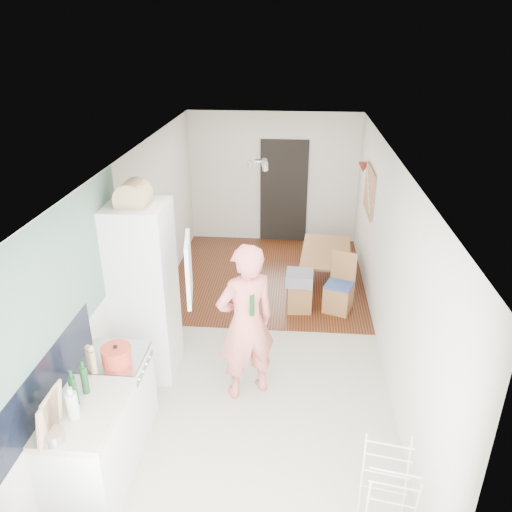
# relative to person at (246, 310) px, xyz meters

# --- Properties ---
(room_shell) EXTENTS (3.20, 7.00, 2.50)m
(room_shell) POSITION_rel_person_xyz_m (0.05, 1.11, 0.15)
(room_shell) COLOR silver
(room_shell) RESTS_ON ground
(floor) EXTENTS (3.20, 7.00, 0.01)m
(floor) POSITION_rel_person_xyz_m (0.05, 1.11, -1.10)
(floor) COLOR beige
(floor) RESTS_ON ground
(wood_floor_overlay) EXTENTS (3.20, 3.30, 0.01)m
(wood_floor_overlay) POSITION_rel_person_xyz_m (0.05, 2.96, -1.10)
(wood_floor_overlay) COLOR #583215
(wood_floor_overlay) RESTS_ON room_shell
(sage_wall_panel) EXTENTS (0.02, 3.00, 1.30)m
(sage_wall_panel) POSITION_rel_person_xyz_m (-1.54, -0.89, 0.75)
(sage_wall_panel) COLOR slate
(sage_wall_panel) RESTS_ON room_shell
(tile_splashback) EXTENTS (0.02, 1.90, 0.50)m
(tile_splashback) POSITION_rel_person_xyz_m (-1.53, -1.44, 0.05)
(tile_splashback) COLOR black
(tile_splashback) RESTS_ON room_shell
(doorway_recess) EXTENTS (0.90, 0.04, 2.00)m
(doorway_recess) POSITION_rel_person_xyz_m (0.25, 4.59, -0.10)
(doorway_recess) COLOR black
(doorway_recess) RESTS_ON room_shell
(base_cabinet) EXTENTS (0.60, 0.90, 0.86)m
(base_cabinet) POSITION_rel_person_xyz_m (-1.25, -1.44, -0.67)
(base_cabinet) COLOR white
(base_cabinet) RESTS_ON room_shell
(worktop) EXTENTS (0.62, 0.92, 0.06)m
(worktop) POSITION_rel_person_xyz_m (-1.25, -1.44, -0.21)
(worktop) COLOR beige
(worktop) RESTS_ON room_shell
(range_cooker) EXTENTS (0.60, 0.60, 0.88)m
(range_cooker) POSITION_rel_person_xyz_m (-1.25, -0.69, -0.66)
(range_cooker) COLOR white
(range_cooker) RESTS_ON room_shell
(cooker_top) EXTENTS (0.60, 0.60, 0.04)m
(cooker_top) POSITION_rel_person_xyz_m (-1.25, -0.69, -0.20)
(cooker_top) COLOR #B1B1B3
(cooker_top) RESTS_ON room_shell
(fridge_housing) EXTENTS (0.66, 0.66, 2.15)m
(fridge_housing) POSITION_rel_person_xyz_m (-1.22, 0.33, -0.03)
(fridge_housing) COLOR white
(fridge_housing) RESTS_ON room_shell
(fridge_door) EXTENTS (0.14, 0.56, 0.70)m
(fridge_door) POSITION_rel_person_xyz_m (-0.61, 0.03, 0.45)
(fridge_door) COLOR white
(fridge_door) RESTS_ON room_shell
(fridge_interior) EXTENTS (0.02, 0.52, 0.66)m
(fridge_interior) POSITION_rel_person_xyz_m (-0.91, 0.33, 0.45)
(fridge_interior) COLOR white
(fridge_interior) RESTS_ON room_shell
(pinboard) EXTENTS (0.03, 0.90, 0.70)m
(pinboard) POSITION_rel_person_xyz_m (1.63, 3.01, 0.45)
(pinboard) COLOR tan
(pinboard) RESTS_ON room_shell
(pinboard_frame) EXTENTS (0.00, 0.94, 0.74)m
(pinboard_frame) POSITION_rel_person_xyz_m (1.62, 3.01, 0.45)
(pinboard_frame) COLOR olive
(pinboard_frame) RESTS_ON room_shell
(wall_sconce) EXTENTS (0.18, 0.18, 0.16)m
(wall_sconce) POSITION_rel_person_xyz_m (1.59, 3.66, 0.65)
(wall_sconce) COLOR maroon
(wall_sconce) RESTS_ON room_shell
(person) EXTENTS (0.96, 0.86, 2.20)m
(person) POSITION_rel_person_xyz_m (0.00, 0.00, 0.00)
(person) COLOR #E07268
(person) RESTS_ON floor
(dining_table) EXTENTS (0.76, 1.25, 0.42)m
(dining_table) POSITION_rel_person_xyz_m (1.05, 3.00, -0.89)
(dining_table) COLOR olive
(dining_table) RESTS_ON floor
(dining_chair) EXTENTS (0.48, 0.48, 0.90)m
(dining_chair) POSITION_rel_person_xyz_m (1.17, 1.93, -0.65)
(dining_chair) COLOR olive
(dining_chair) RESTS_ON floor
(stool) EXTENTS (0.38, 0.38, 0.46)m
(stool) POSITION_rel_person_xyz_m (0.59, 1.90, -0.87)
(stool) COLOR olive
(stool) RESTS_ON floor
(grey_drape) EXTENTS (0.40, 0.40, 0.17)m
(grey_drape) POSITION_rel_person_xyz_m (0.59, 1.88, -0.55)
(grey_drape) COLOR gray
(grey_drape) RESTS_ON stool
(drying_rack) EXTENTS (0.45, 0.42, 0.77)m
(drying_rack) POSITION_rel_person_xyz_m (1.34, -1.60, -0.72)
(drying_rack) COLOR white
(drying_rack) RESTS_ON floor
(bread_bin) EXTENTS (0.42, 0.41, 0.19)m
(bread_bin) POSITION_rel_person_xyz_m (-1.22, 0.30, 1.14)
(bread_bin) COLOR tan
(bread_bin) RESTS_ON fridge_housing
(red_casserole) EXTENTS (0.36, 0.36, 0.17)m
(red_casserole) POSITION_rel_person_xyz_m (-1.17, -0.79, -0.10)
(red_casserole) COLOR red
(red_casserole) RESTS_ON cooker_top
(steel_pan) EXTENTS (0.22, 0.22, 0.09)m
(steel_pan) POSITION_rel_person_xyz_m (-1.33, -1.81, -0.14)
(steel_pan) COLOR #B1B1B3
(steel_pan) RESTS_ON worktop
(held_bottle) EXTENTS (0.05, 0.05, 0.25)m
(held_bottle) POSITION_rel_person_xyz_m (0.08, -0.11, 0.12)
(held_bottle) COLOR #153D1C
(held_bottle) RESTS_ON person
(bottle_a) EXTENTS (0.07, 0.07, 0.27)m
(bottle_a) POSITION_rel_person_xyz_m (-1.29, -1.24, -0.05)
(bottle_a) COLOR #153D1C
(bottle_a) RESTS_ON worktop
(bottle_b) EXTENTS (0.07, 0.07, 0.28)m
(bottle_b) POSITION_rel_person_xyz_m (-1.32, -1.39, -0.04)
(bottle_b) COLOR #153D1C
(bottle_b) RESTS_ON worktop
(bottle_c) EXTENTS (0.12, 0.12, 0.24)m
(bottle_c) POSITION_rel_person_xyz_m (-1.27, -1.54, -0.06)
(bottle_c) COLOR beige
(bottle_c) RESTS_ON worktop
(pepper_mill_front) EXTENTS (0.06, 0.06, 0.23)m
(pepper_mill_front) POSITION_rel_person_xyz_m (-1.33, -0.95, -0.07)
(pepper_mill_front) COLOR tan
(pepper_mill_front) RESTS_ON worktop
(pepper_mill_back) EXTENTS (0.06, 0.06, 0.21)m
(pepper_mill_back) POSITION_rel_person_xyz_m (-1.38, -0.91, -0.08)
(pepper_mill_back) COLOR tan
(pepper_mill_back) RESTS_ON worktop
(chopping_boards) EXTENTS (0.08, 0.31, 0.42)m
(chopping_boards) POSITION_rel_person_xyz_m (-1.35, -1.76, 0.03)
(chopping_boards) COLOR tan
(chopping_boards) RESTS_ON worktop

